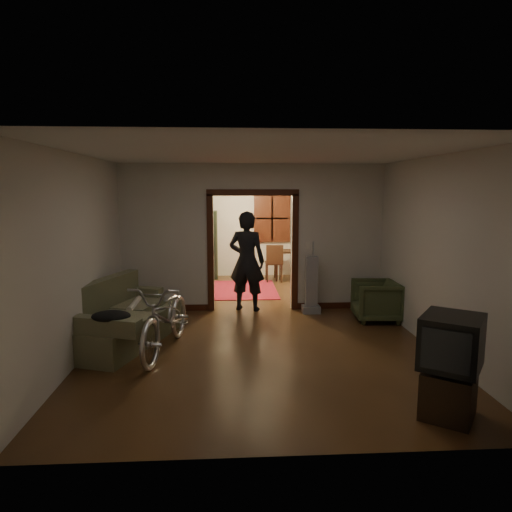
{
  "coord_description": "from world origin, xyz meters",
  "views": [
    {
      "loc": [
        -0.46,
        -7.93,
        2.32
      ],
      "look_at": [
        0.0,
        -0.3,
        1.2
      ],
      "focal_mm": 32.0,
      "sensor_mm": 36.0,
      "label": 1
    }
  ],
  "objects": [
    {
      "name": "wall_right",
      "position": [
        2.5,
        0.0,
        1.4
      ],
      "size": [
        0.02,
        8.5,
        2.8
      ],
      "primitive_type": "cube",
      "color": "beige",
      "rests_on": "floor"
    },
    {
      "name": "far_window",
      "position": [
        0.7,
        4.21,
        1.55
      ],
      "size": [
        0.98,
        0.06,
        1.28
      ],
      "primitive_type": "cube",
      "color": "black",
      "rests_on": "wall_back"
    },
    {
      "name": "sofa",
      "position": [
        -2.05,
        -1.14,
        0.48
      ],
      "size": [
        1.56,
        2.29,
        0.96
      ],
      "primitive_type": "cube",
      "rotation": [
        0.0,
        0.0,
        -0.33
      ],
      "color": "#585B3C",
      "rests_on": "floor"
    },
    {
      "name": "vacuum",
      "position": [
        1.09,
        0.4,
        0.54
      ],
      "size": [
        0.36,
        0.3,
        1.09
      ],
      "primitive_type": "cube",
      "rotation": [
        0.0,
        0.0,
        -0.11
      ],
      "color": "gray",
      "rests_on": "floor"
    },
    {
      "name": "jacket",
      "position": [
        -2.0,
        -2.05,
        0.68
      ],
      "size": [
        0.5,
        0.38,
        0.15
      ],
      "primitive_type": "ellipsoid",
      "color": "black",
      "rests_on": "sofa"
    },
    {
      "name": "partition_wall",
      "position": [
        0.0,
        0.75,
        1.4
      ],
      "size": [
        5.0,
        0.14,
        2.8
      ],
      "primitive_type": "cube",
      "color": "beige",
      "rests_on": "floor"
    },
    {
      "name": "door_casing",
      "position": [
        0.0,
        0.75,
        1.1
      ],
      "size": [
        1.74,
        0.2,
        2.32
      ],
      "primitive_type": "cube",
      "color": "#36160C",
      "rests_on": "floor"
    },
    {
      "name": "rolled_paper",
      "position": [
        -1.95,
        -0.84,
        0.53
      ],
      "size": [
        0.1,
        0.76,
        0.1
      ],
      "primitive_type": "cylinder",
      "rotation": [
        1.57,
        0.0,
        0.0
      ],
      "color": "beige",
      "rests_on": "sofa"
    },
    {
      "name": "chandelier",
      "position": [
        0.0,
        2.5,
        2.35
      ],
      "size": [
        0.24,
        0.24,
        0.24
      ],
      "primitive_type": "sphere",
      "color": "#FFE0A5",
      "rests_on": "ceiling"
    },
    {
      "name": "tv_stand",
      "position": [
        1.78,
        -3.64,
        0.24
      ],
      "size": [
        0.71,
        0.72,
        0.49
      ],
      "primitive_type": "cube",
      "rotation": [
        0.0,
        0.0,
        0.94
      ],
      "color": "black",
      "rests_on": "floor"
    },
    {
      "name": "light_switch",
      "position": [
        1.05,
        0.68,
        1.25
      ],
      "size": [
        0.08,
        0.01,
        0.12
      ],
      "primitive_type": "cube",
      "color": "silver",
      "rests_on": "partition_wall"
    },
    {
      "name": "crt_tv",
      "position": [
        1.78,
        -3.64,
        0.8
      ],
      "size": [
        0.81,
        0.83,
        0.53
      ],
      "primitive_type": "cube",
      "rotation": [
        0.0,
        0.0,
        0.94
      ],
      "color": "black",
      "rests_on": "tv_stand"
    },
    {
      "name": "globe",
      "position": [
        -1.2,
        3.92,
        1.94
      ],
      "size": [
        0.31,
        0.31,
        0.31
      ],
      "primitive_type": "sphere",
      "color": "#1E5972",
      "rests_on": "locker"
    },
    {
      "name": "locker",
      "position": [
        -1.2,
        3.92,
        0.89
      ],
      "size": [
        0.9,
        0.53,
        1.77
      ],
      "primitive_type": "cube",
      "rotation": [
        0.0,
        0.0,
        0.04
      ],
      "color": "#262F1C",
      "rests_on": "floor"
    },
    {
      "name": "oriental_rug",
      "position": [
        -0.15,
        2.45,
        0.01
      ],
      "size": [
        1.57,
        2.05,
        0.02
      ],
      "primitive_type": "cube",
      "rotation": [
        0.0,
        0.0,
        -0.0
      ],
      "color": "maroon",
      "rests_on": "floor"
    },
    {
      "name": "person",
      "position": [
        -0.12,
        0.69,
        0.96
      ],
      "size": [
        0.8,
        0.65,
        1.92
      ],
      "primitive_type": "imported",
      "rotation": [
        0.0,
        0.0,
        2.83
      ],
      "color": "black",
      "rests_on": "floor"
    },
    {
      "name": "bicycle",
      "position": [
        -1.36,
        -1.56,
        0.52
      ],
      "size": [
        1.01,
        2.07,
        1.04
      ],
      "primitive_type": "imported",
      "rotation": [
        0.0,
        0.0,
        -0.17
      ],
      "color": "silver",
      "rests_on": "floor"
    },
    {
      "name": "floor",
      "position": [
        0.0,
        0.0,
        0.0
      ],
      "size": [
        5.0,
        8.5,
        0.01
      ],
      "primitive_type": "cube",
      "color": "#362011",
      "rests_on": "ground"
    },
    {
      "name": "ceiling",
      "position": [
        0.0,
        0.0,
        2.8
      ],
      "size": [
        5.0,
        8.5,
        0.01
      ],
      "primitive_type": "cube",
      "color": "white",
      "rests_on": "floor"
    },
    {
      "name": "desk",
      "position": [
        1.21,
        3.62,
        0.38
      ],
      "size": [
        1.11,
        0.76,
        0.75
      ],
      "primitive_type": "cube",
      "rotation": [
        0.0,
        0.0,
        -0.2
      ],
      "color": "black",
      "rests_on": "floor"
    },
    {
      "name": "armchair",
      "position": [
        2.15,
        -0.17,
        0.36
      ],
      "size": [
        0.84,
        0.82,
        0.72
      ],
      "primitive_type": "imported",
      "rotation": [
        0.0,
        0.0,
        -1.64
      ],
      "color": "#3A4527",
      "rests_on": "floor"
    },
    {
      "name": "wall_left",
      "position": [
        -2.5,
        0.0,
        1.4
      ],
      "size": [
        0.02,
        8.5,
        2.8
      ],
      "primitive_type": "cube",
      "color": "beige",
      "rests_on": "floor"
    },
    {
      "name": "desk_chair",
      "position": [
        0.67,
        3.4,
        0.48
      ],
      "size": [
        0.45,
        0.45,
        0.95
      ],
      "primitive_type": "cube",
      "rotation": [
        0.0,
        0.0,
        -0.08
      ],
      "color": "black",
      "rests_on": "floor"
    },
    {
      "name": "wall_back",
      "position": [
        0.0,
        4.25,
        1.4
      ],
      "size": [
        5.0,
        0.02,
        2.8
      ],
      "primitive_type": "cube",
      "color": "beige",
      "rests_on": "floor"
    }
  ]
}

